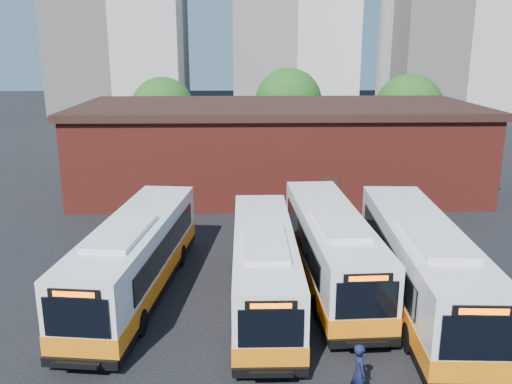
{
  "coord_description": "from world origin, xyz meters",
  "views": [
    {
      "loc": [
        -2.58,
        -19.34,
        10.58
      ],
      "look_at": [
        -1.89,
        6.88,
        3.39
      ],
      "focal_mm": 38.0,
      "sensor_mm": 36.0,
      "label": 1
    }
  ],
  "objects_px": {
    "bus_midwest": "(264,269)",
    "bus_mideast": "(331,250)",
    "bus_east": "(421,268)",
    "transit_worker": "(359,372)",
    "bus_west": "(135,260)"
  },
  "relations": [
    {
      "from": "bus_midwest",
      "to": "bus_mideast",
      "type": "height_order",
      "value": "bus_mideast"
    },
    {
      "from": "bus_midwest",
      "to": "bus_east",
      "type": "height_order",
      "value": "bus_east"
    },
    {
      "from": "bus_east",
      "to": "bus_midwest",
      "type": "bearing_deg",
      "value": 178.87
    },
    {
      "from": "bus_west",
      "to": "transit_worker",
      "type": "bearing_deg",
      "value": -36.08
    },
    {
      "from": "bus_mideast",
      "to": "bus_midwest",
      "type": "bearing_deg",
      "value": -150.85
    },
    {
      "from": "bus_midwest",
      "to": "bus_east",
      "type": "bearing_deg",
      "value": -4.04
    },
    {
      "from": "bus_midwest",
      "to": "transit_worker",
      "type": "relative_size",
      "value": 6.37
    },
    {
      "from": "bus_west",
      "to": "transit_worker",
      "type": "distance_m",
      "value": 11.15
    },
    {
      "from": "bus_midwest",
      "to": "bus_mideast",
      "type": "relative_size",
      "value": 0.95
    },
    {
      "from": "bus_midwest",
      "to": "bus_east",
      "type": "distance_m",
      "value": 6.47
    },
    {
      "from": "bus_west",
      "to": "bus_mideast",
      "type": "bearing_deg",
      "value": 13.39
    },
    {
      "from": "bus_east",
      "to": "bus_west",
      "type": "bearing_deg",
      "value": 176.39
    },
    {
      "from": "bus_midwest",
      "to": "bus_mideast",
      "type": "xyz_separation_m",
      "value": [
        3.12,
        1.92,
        0.07
      ]
    },
    {
      "from": "bus_west",
      "to": "bus_east",
      "type": "distance_m",
      "value": 12.05
    },
    {
      "from": "bus_west",
      "to": "bus_midwest",
      "type": "height_order",
      "value": "bus_west"
    }
  ]
}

